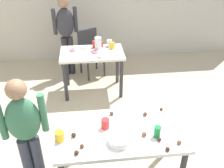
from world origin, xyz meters
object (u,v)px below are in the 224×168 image
(dining_table_near, at_px, (120,138))
(pitcher_far, at_px, (98,44))
(mixing_bowl, at_px, (119,140))
(chair_far_table, at_px, (90,50))
(person_girl_near, at_px, (26,130))
(soda_can, at_px, (157,132))
(person_adult_far, at_px, (66,30))
(dining_table_far, at_px, (92,59))

(dining_table_near, xyz_separation_m, pitcher_far, (-0.09, 2.01, 0.21))
(mixing_bowl, bearing_deg, dining_table_near, 78.41)
(dining_table_near, bearing_deg, chair_far_table, 94.79)
(person_girl_near, relative_size, mixing_bowl, 6.39)
(soda_can, distance_m, pitcher_far, 2.17)
(mixing_bowl, distance_m, pitcher_far, 2.17)
(chair_far_table, xyz_separation_m, person_adult_far, (-0.42, 0.02, 0.41))
(chair_far_table, bearing_deg, dining_table_near, -85.21)
(mixing_bowl, bearing_deg, pitcher_far, 91.50)
(person_girl_near, relative_size, person_adult_far, 0.92)
(chair_far_table, xyz_separation_m, soda_can, (0.56, -2.69, 0.31))
(chair_far_table, distance_m, mixing_bowl, 2.76)
(dining_table_near, height_order, mixing_bowl, mixing_bowl)
(dining_table_near, distance_m, dining_table_far, 1.93)
(chair_far_table, xyz_separation_m, person_girl_near, (-0.71, -2.53, 0.32))
(pitcher_far, bearing_deg, person_adult_far, 132.60)
(dining_table_far, distance_m, person_girl_near, 2.02)
(person_adult_far, xyz_separation_m, pitcher_far, (0.54, -0.59, -0.05))
(dining_table_near, height_order, dining_table_far, same)
(dining_table_far, xyz_separation_m, person_girl_near, (-0.73, -1.88, 0.20))
(person_girl_near, height_order, pitcher_far, person_girl_near)
(dining_table_near, xyz_separation_m, chair_far_table, (-0.22, 2.57, -0.15))
(person_girl_near, bearing_deg, mixing_bowl, -12.78)
(mixing_bowl, relative_size, soda_can, 1.77)
(person_girl_near, distance_m, pitcher_far, 2.14)
(dining_table_far, xyz_separation_m, mixing_bowl, (0.17, -2.08, 0.16))
(soda_can, bearing_deg, pitcher_far, 101.48)
(dining_table_far, bearing_deg, person_girl_near, -111.17)
(dining_table_far, xyz_separation_m, pitcher_far, (0.11, 0.09, 0.24))
(dining_table_far, relative_size, chair_far_table, 1.19)
(dining_table_far, distance_m, person_adult_far, 0.85)
(dining_table_near, xyz_separation_m, person_girl_near, (-0.93, 0.04, 0.17))
(dining_table_near, xyz_separation_m, dining_table_far, (-0.20, 1.92, -0.03))
(dining_table_far, bearing_deg, person_adult_far, 122.46)
(chair_far_table, bearing_deg, mixing_bowl, -86.18)
(dining_table_near, relative_size, person_adult_far, 0.86)
(dining_table_far, distance_m, mixing_bowl, 2.09)
(dining_table_far, height_order, soda_can, soda_can)
(dining_table_far, bearing_deg, dining_table_near, -84.04)
(person_girl_near, xyz_separation_m, soda_can, (1.27, -0.16, -0.01))
(dining_table_far, distance_m, chair_far_table, 0.67)
(dining_table_near, bearing_deg, person_girl_near, 177.43)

